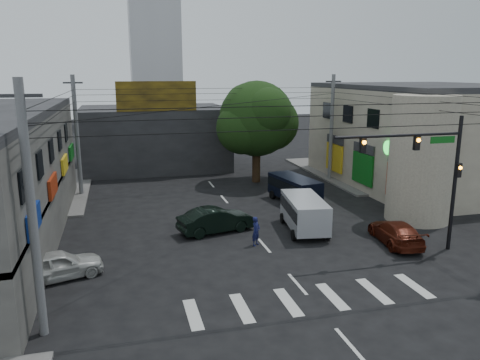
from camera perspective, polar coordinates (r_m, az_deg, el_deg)
name	(u,v)px	position (r m, az deg, el deg)	size (l,w,h in m)	color
ground	(276,259)	(24.37, 4.39, -9.60)	(160.00, 160.00, 0.00)	black
sidewalk_far_right	(391,170)	(47.68, 17.97, 1.13)	(16.00, 16.00, 0.15)	#514F4C
building_right	(427,137)	(43.00, 21.89, 4.91)	(14.00, 18.00, 8.00)	gray
corner_column	(421,159)	(31.72, 21.22, 2.40)	(4.00, 4.00, 8.00)	gray
building_far	(154,137)	(47.79, -10.42, 5.14)	(14.00, 10.00, 6.00)	#232326
billboard	(157,96)	(42.53, -10.13, 10.03)	(7.00, 0.30, 2.60)	olive
tower_distant	(153,1)	(92.42, -10.57, 20.64)	(9.00, 9.00, 44.00)	silver
street_tree	(257,119)	(40.10, 2.03, 7.43)	(6.40, 6.40, 8.70)	black
traffic_gantry	(429,163)	(25.75, 22.06, 1.94)	(7.10, 0.35, 7.20)	black
utility_pole_near_left	(32,213)	(17.66, -24.04, -3.74)	(0.32, 0.32, 9.20)	#59595B
utility_pole_far_left	(77,137)	(37.66, -19.24, 5.02)	(0.32, 0.32, 9.20)	#59595B
utility_pole_far_right	(331,128)	(41.61, 11.08, 6.19)	(0.32, 0.32, 9.20)	#59595B
dark_sedan	(216,220)	(28.02, -2.97, -4.90)	(4.79, 2.57, 1.50)	black
white_compact	(58,265)	(23.41, -21.33, -9.65)	(4.34, 2.77, 1.37)	#B5B5B1
maroon_sedan	(396,232)	(27.61, 18.43, -6.07)	(2.40, 4.65, 1.29)	#46140A
silver_minivan	(304,215)	(28.39, 7.84, -4.19)	(2.64, 4.96, 2.03)	#B4B6BD
navy_van	(294,190)	(34.34, 6.65, -1.24)	(2.65, 5.05, 1.92)	black
traffic_officer	(256,231)	(25.89, 1.97, -6.25)	(0.70, 0.69, 1.63)	#131745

